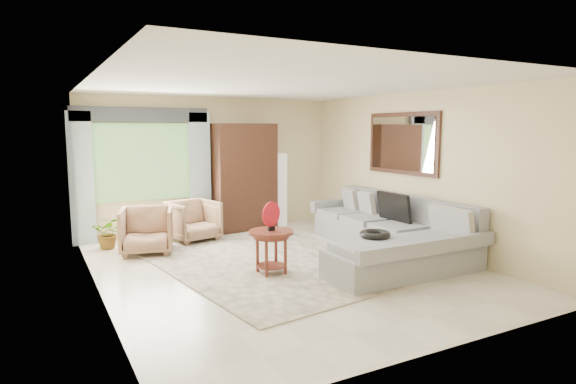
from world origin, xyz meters
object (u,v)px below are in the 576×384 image
armchair_right (193,221)px  floor_lamp (279,190)px  armoire (244,177)px  tv_screen (394,207)px  potted_plant (109,233)px  sectional_sofa (389,238)px  armchair_left (147,231)px  coffee_table (271,251)px

armchair_right → floor_lamp: floor_lamp is taller
armoire → floor_lamp: size_ratio=1.40×
tv_screen → armoire: size_ratio=0.35×
potted_plant → armoire: bearing=7.0°
potted_plant → tv_screen: bearing=-29.9°
sectional_sofa → floor_lamp: bearing=98.3°
armchair_right → potted_plant: bearing=162.4°
tv_screen → armchair_right: size_ratio=0.93×
tv_screen → armchair_left: size_ratio=0.90×
tv_screen → floor_lamp: 2.83m
armchair_right → potted_plant: armchair_right is taller
sectional_sofa → armchair_left: (-3.35, 1.95, 0.09)m
armchair_left → potted_plant: armchair_left is taller
coffee_table → potted_plant: coffee_table is taller
coffee_table → armchair_left: armchair_left is taller
armchair_left → potted_plant: size_ratio=1.53×
sectional_sofa → armchair_right: 3.45m
armchair_left → armchair_right: armchair_left is taller
sectional_sofa → potted_plant: sectional_sofa is taller
coffee_table → sectional_sofa: bearing=0.6°
sectional_sofa → potted_plant: bearing=146.2°
sectional_sofa → tv_screen: tv_screen is taller
armchair_left → floor_lamp: floor_lamp is taller
tv_screen → armchair_right: bearing=140.2°
armchair_right → armchair_left: bearing=-164.0°
coffee_table → potted_plant: size_ratio=1.14×
coffee_table → armchair_right: size_ratio=0.77×
armchair_left → floor_lamp: size_ratio=0.55×
coffee_table → armchair_left: size_ratio=0.75×
tv_screen → armchair_left: 4.03m
armchair_left → armoire: size_ratio=0.39×
tv_screen → armchair_left: tv_screen is taller
coffee_table → armchair_left: (-1.26, 1.97, 0.05)m
armchair_left → potted_plant: bearing=144.5°
sectional_sofa → potted_plant: size_ratio=6.44×
sectional_sofa → armchair_left: size_ratio=4.21×
potted_plant → floor_lamp: size_ratio=0.36×
coffee_table → armchair_left: bearing=122.6°
potted_plant → sectional_sofa: bearing=-33.8°
armoire → sectional_sofa: bearing=-66.9°
coffee_table → floor_lamp: bearing=60.9°
tv_screen → floor_lamp: floor_lamp is taller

